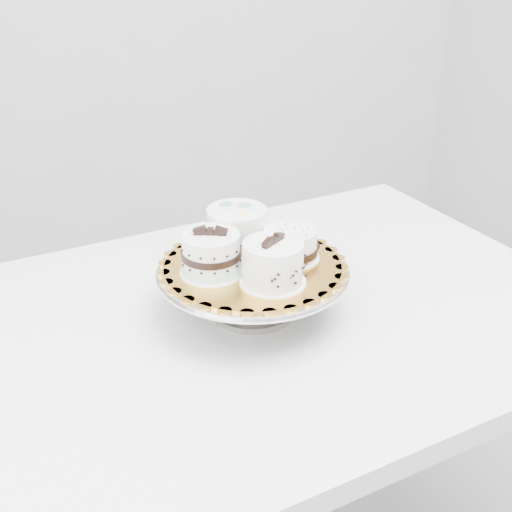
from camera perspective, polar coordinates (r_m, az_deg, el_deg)
name	(u,v)px	position (r m, az deg, el deg)	size (l,w,h in m)	color
table	(253,343)	(1.24, -0.31, -7.78)	(1.34, 0.95, 0.75)	white
cake_stand	(253,281)	(1.17, -0.29, -2.24)	(0.35, 0.35, 0.09)	gray
cake_board	(253,266)	(1.16, -0.29, -0.85)	(0.32, 0.32, 0.00)	orange
cake_swirl	(273,264)	(1.08, 1.52, -0.72)	(0.14, 0.14, 0.09)	white
cake_banded	(211,255)	(1.12, -4.00, 0.07)	(0.13, 0.13, 0.09)	white
cake_dots	(237,229)	(1.20, -1.70, 2.43)	(0.13, 0.13, 0.08)	white
cake_ribbon	(291,244)	(1.17, 3.09, 1.04)	(0.11, 0.11, 0.06)	white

